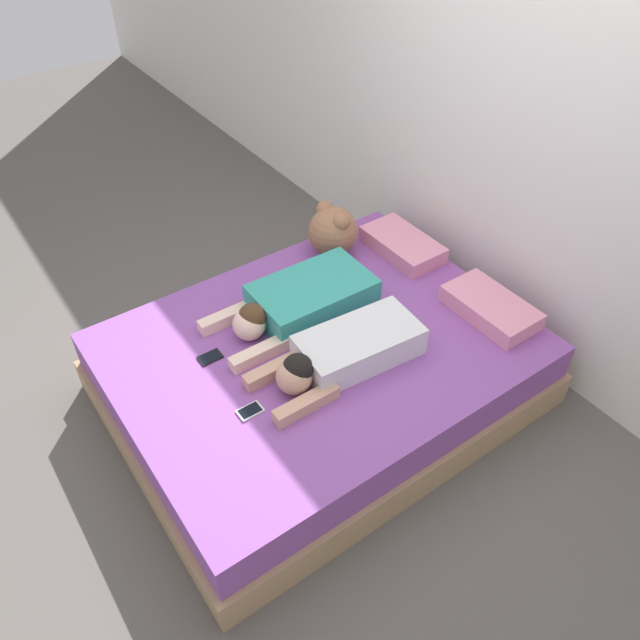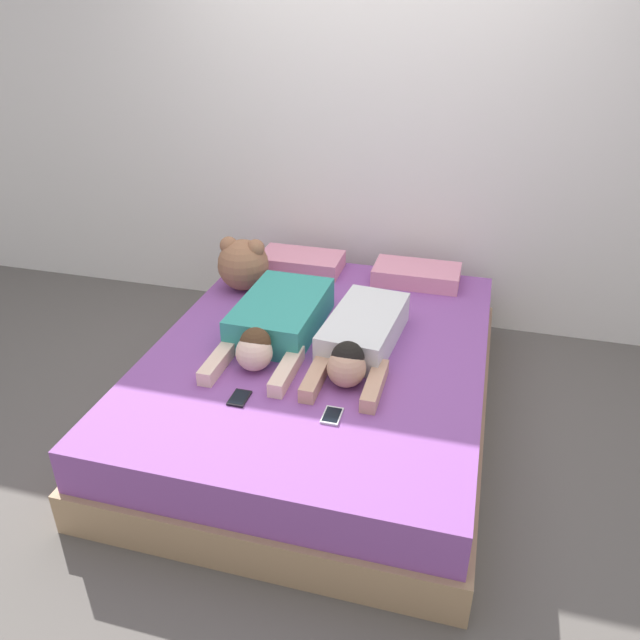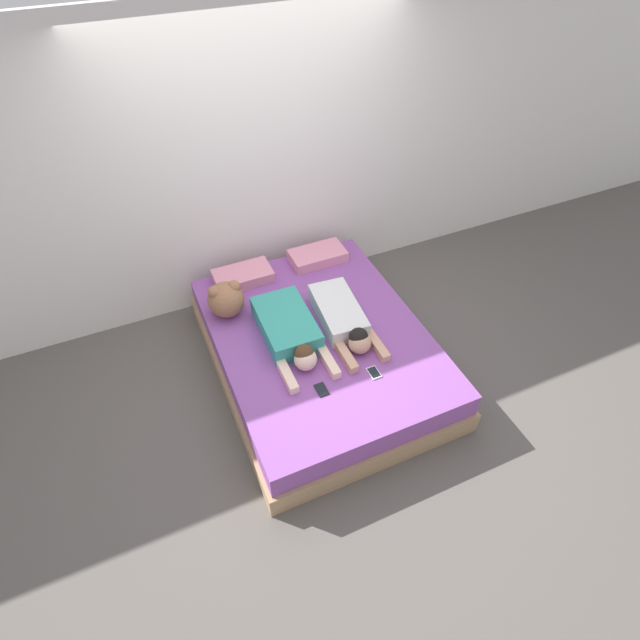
{
  "view_description": "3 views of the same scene",
  "coord_description": "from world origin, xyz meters",
  "px_view_note": "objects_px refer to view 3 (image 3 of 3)",
  "views": [
    {
      "loc": [
        1.95,
        -1.38,
        2.71
      ],
      "look_at": [
        0.0,
        0.0,
        0.57
      ],
      "focal_mm": 35.0,
      "sensor_mm": 36.0,
      "label": 1
    },
    {
      "loc": [
        0.72,
        -2.62,
        2.05
      ],
      "look_at": [
        0.0,
        0.0,
        0.57
      ],
      "focal_mm": 35.0,
      "sensor_mm": 36.0,
      "label": 2
    },
    {
      "loc": [
        -1.14,
        -2.57,
        3.37
      ],
      "look_at": [
        0.0,
        0.0,
        0.57
      ],
      "focal_mm": 28.0,
      "sensor_mm": 36.0,
      "label": 3
    }
  ],
  "objects_px": {
    "person_left": "(290,331)",
    "cell_phone_right": "(374,373)",
    "bed": "(320,350)",
    "person_right": "(344,320)",
    "cell_phone_left": "(321,390)",
    "pillow_head_left": "(243,276)",
    "pillow_head_right": "(318,256)",
    "plush_toy": "(226,299)"
  },
  "relations": [
    {
      "from": "pillow_head_right",
      "to": "cell_phone_left",
      "type": "bearing_deg",
      "value": -112.57
    },
    {
      "from": "pillow_head_left",
      "to": "cell_phone_right",
      "type": "xyz_separation_m",
      "value": [
        0.57,
        -1.44,
        -0.05
      ]
    },
    {
      "from": "pillow_head_left",
      "to": "plush_toy",
      "type": "height_order",
      "value": "plush_toy"
    },
    {
      "from": "pillow_head_left",
      "to": "cell_phone_right",
      "type": "height_order",
      "value": "pillow_head_left"
    },
    {
      "from": "person_left",
      "to": "person_right",
      "type": "height_order",
      "value": "person_right"
    },
    {
      "from": "person_left",
      "to": "person_right",
      "type": "xyz_separation_m",
      "value": [
        0.45,
        -0.05,
        -0.0
      ]
    },
    {
      "from": "person_left",
      "to": "person_right",
      "type": "bearing_deg",
      "value": -6.44
    },
    {
      "from": "pillow_head_left",
      "to": "person_left",
      "type": "distance_m",
      "value": 0.87
    },
    {
      "from": "bed",
      "to": "pillow_head_right",
      "type": "height_order",
      "value": "pillow_head_right"
    },
    {
      "from": "person_right",
      "to": "cell_phone_left",
      "type": "relative_size",
      "value": 7.64
    },
    {
      "from": "pillow_head_right",
      "to": "person_right",
      "type": "relative_size",
      "value": 0.56
    },
    {
      "from": "person_right",
      "to": "cell_phone_right",
      "type": "relative_size",
      "value": 7.64
    },
    {
      "from": "pillow_head_left",
      "to": "cell_phone_right",
      "type": "bearing_deg",
      "value": -68.35
    },
    {
      "from": "pillow_head_right",
      "to": "plush_toy",
      "type": "bearing_deg",
      "value": -160.05
    },
    {
      "from": "pillow_head_right",
      "to": "person_left",
      "type": "distance_m",
      "value": 1.05
    },
    {
      "from": "bed",
      "to": "person_right",
      "type": "xyz_separation_m",
      "value": [
        0.21,
        -0.01,
        0.3
      ]
    },
    {
      "from": "bed",
      "to": "person_right",
      "type": "distance_m",
      "value": 0.36
    },
    {
      "from": "pillow_head_left",
      "to": "plush_toy",
      "type": "distance_m",
      "value": 0.45
    },
    {
      "from": "cell_phone_right",
      "to": "cell_phone_left",
      "type": "bearing_deg",
      "value": 178.0
    },
    {
      "from": "pillow_head_right",
      "to": "person_left",
      "type": "xyz_separation_m",
      "value": [
        -0.61,
        -0.86,
        0.04
      ]
    },
    {
      "from": "pillow_head_left",
      "to": "person_right",
      "type": "xyz_separation_m",
      "value": [
        0.57,
        -0.91,
        0.03
      ]
    },
    {
      "from": "bed",
      "to": "cell_phone_left",
      "type": "bearing_deg",
      "value": -112.76
    },
    {
      "from": "person_left",
      "to": "bed",
      "type": "bearing_deg",
      "value": -8.39
    },
    {
      "from": "bed",
      "to": "pillow_head_left",
      "type": "height_order",
      "value": "pillow_head_left"
    },
    {
      "from": "bed",
      "to": "person_left",
      "type": "height_order",
      "value": "person_left"
    },
    {
      "from": "cell_phone_right",
      "to": "pillow_head_right",
      "type": "bearing_deg",
      "value": 83.47
    },
    {
      "from": "cell_phone_left",
      "to": "cell_phone_right",
      "type": "bearing_deg",
      "value": -2.0
    },
    {
      "from": "pillow_head_right",
      "to": "cell_phone_right",
      "type": "distance_m",
      "value": 1.45
    },
    {
      "from": "person_left",
      "to": "person_right",
      "type": "relative_size",
      "value": 1.03
    },
    {
      "from": "person_right",
      "to": "plush_toy",
      "type": "distance_m",
      "value": 0.99
    },
    {
      "from": "plush_toy",
      "to": "pillow_head_left",
      "type": "bearing_deg",
      "value": 55.21
    },
    {
      "from": "person_right",
      "to": "cell_phone_left",
      "type": "height_order",
      "value": "person_right"
    },
    {
      "from": "plush_toy",
      "to": "person_right",
      "type": "bearing_deg",
      "value": -33.69
    },
    {
      "from": "person_left",
      "to": "cell_phone_right",
      "type": "height_order",
      "value": "person_left"
    },
    {
      "from": "pillow_head_left",
      "to": "person_left",
      "type": "xyz_separation_m",
      "value": [
        0.12,
        -0.86,
        0.04
      ]
    },
    {
      "from": "person_left",
      "to": "cell_phone_left",
      "type": "xyz_separation_m",
      "value": [
        0.02,
        -0.57,
        -0.08
      ]
    },
    {
      "from": "person_left",
      "to": "plush_toy",
      "type": "distance_m",
      "value": 0.63
    },
    {
      "from": "person_right",
      "to": "pillow_head_right",
      "type": "bearing_deg",
      "value": 79.83
    },
    {
      "from": "cell_phone_left",
      "to": "bed",
      "type": "bearing_deg",
      "value": 67.24
    },
    {
      "from": "bed",
      "to": "person_right",
      "type": "height_order",
      "value": "person_right"
    },
    {
      "from": "cell_phone_left",
      "to": "cell_phone_right",
      "type": "xyz_separation_m",
      "value": [
        0.43,
        -0.01,
        0.0
      ]
    },
    {
      "from": "bed",
      "to": "pillow_head_left",
      "type": "distance_m",
      "value": 1.0
    }
  ]
}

